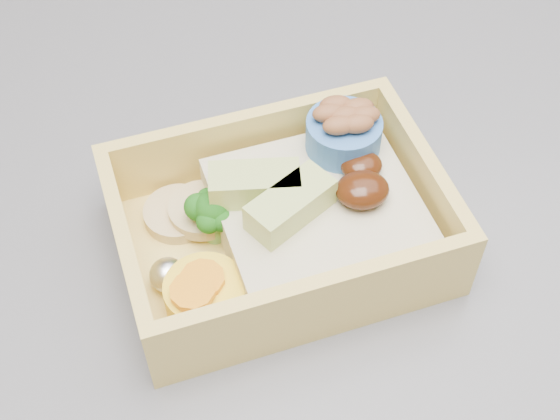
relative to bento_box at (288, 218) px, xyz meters
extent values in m
cube|color=#38383D|center=(0.00, 0.07, -0.04)|extent=(1.24, 0.84, 0.04)
cube|color=#E4C35E|center=(-0.01, 0.00, -0.02)|extent=(0.20, 0.16, 0.01)
cube|color=#E4C35E|center=(-0.01, 0.06, 0.01)|extent=(0.18, 0.04, 0.04)
cube|color=#E4C35E|center=(0.00, -0.06, 0.01)|extent=(0.18, 0.04, 0.04)
cube|color=#E4C35E|center=(0.08, 0.01, 0.01)|extent=(0.03, 0.12, 0.04)
cube|color=#E4C35E|center=(-0.09, -0.02, 0.01)|extent=(0.03, 0.12, 0.04)
cube|color=#BDB285|center=(0.02, 0.00, 0.00)|extent=(0.13, 0.12, 0.03)
ellipsoid|color=#381708|center=(0.04, 0.00, 0.02)|extent=(0.03, 0.03, 0.02)
ellipsoid|color=#381708|center=(0.05, 0.02, 0.02)|extent=(0.03, 0.02, 0.01)
cube|color=#B4C768|center=(0.00, -0.01, 0.02)|extent=(0.05, 0.05, 0.02)
cube|color=#B4C768|center=(-0.02, 0.01, 0.02)|extent=(0.05, 0.03, 0.02)
cylinder|color=#7AB461|center=(-0.04, 0.01, -0.01)|extent=(0.01, 0.01, 0.02)
sphere|color=#1C6216|center=(-0.04, 0.01, 0.01)|extent=(0.02, 0.02, 0.02)
sphere|color=#1C6216|center=(-0.04, 0.01, 0.01)|extent=(0.02, 0.02, 0.02)
sphere|color=#1C6216|center=(-0.05, 0.01, 0.01)|extent=(0.02, 0.02, 0.02)
sphere|color=#1C6216|center=(-0.04, 0.00, 0.01)|extent=(0.01, 0.01, 0.01)
sphere|color=#1C6216|center=(-0.05, 0.00, 0.01)|extent=(0.01, 0.01, 0.01)
sphere|color=#1C6216|center=(-0.04, 0.01, 0.01)|extent=(0.01, 0.01, 0.01)
cylinder|color=yellow|center=(-0.05, -0.04, -0.01)|extent=(0.04, 0.04, 0.02)
cylinder|color=orange|center=(-0.05, -0.04, 0.01)|extent=(0.02, 0.02, 0.00)
cylinder|color=orange|center=(-0.06, -0.05, 0.01)|extent=(0.02, 0.02, 0.00)
cylinder|color=tan|center=(-0.06, 0.02, -0.01)|extent=(0.04, 0.04, 0.01)
cylinder|color=tan|center=(-0.05, 0.02, -0.01)|extent=(0.04, 0.04, 0.01)
ellipsoid|color=silver|center=(-0.03, 0.04, -0.01)|extent=(0.02, 0.02, 0.02)
ellipsoid|color=silver|center=(-0.07, -0.02, -0.01)|extent=(0.02, 0.02, 0.02)
cylinder|color=#3870C1|center=(0.04, 0.04, 0.02)|extent=(0.04, 0.04, 0.02)
ellipsoid|color=brown|center=(0.04, 0.04, 0.04)|extent=(0.02, 0.02, 0.01)
ellipsoid|color=brown|center=(0.05, 0.04, 0.04)|extent=(0.02, 0.02, 0.01)
ellipsoid|color=brown|center=(0.03, 0.04, 0.04)|extent=(0.02, 0.02, 0.01)
ellipsoid|color=brown|center=(0.04, 0.03, 0.04)|extent=(0.02, 0.02, 0.01)
ellipsoid|color=brown|center=(0.03, 0.03, 0.04)|extent=(0.02, 0.02, 0.01)
ellipsoid|color=brown|center=(0.05, 0.04, 0.04)|extent=(0.02, 0.02, 0.01)
ellipsoid|color=brown|center=(0.04, 0.05, 0.04)|extent=(0.02, 0.02, 0.01)
camera|label=1|loc=(-0.05, -0.27, 0.35)|focal=50.00mm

